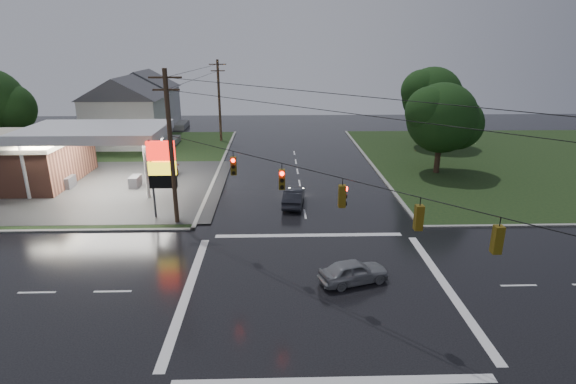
{
  "coord_description": "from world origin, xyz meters",
  "views": [
    {
      "loc": [
        -2.22,
        -21.25,
        12.67
      ],
      "look_at": [
        -1.41,
        7.47,
        3.0
      ],
      "focal_mm": 28.0,
      "sensor_mm": 36.0,
      "label": 1
    }
  ],
  "objects_px": {
    "house_near": "(126,111)",
    "tree_ne_far": "(433,97)",
    "gas_station": "(22,157)",
    "car_north": "(294,197)",
    "tree_ne_near": "(443,118)",
    "car_pump": "(163,174)",
    "utility_pole_n": "(219,100)",
    "car_crossing": "(354,271)",
    "pylon_sign": "(162,167)",
    "house_far": "(145,99)",
    "utility_pole_nw": "(171,147)"
  },
  "relations": [
    {
      "from": "utility_pole_n",
      "to": "car_pump",
      "type": "xyz_separation_m",
      "value": [
        -3.5,
        -17.78,
        -4.88
      ]
    },
    {
      "from": "car_pump",
      "to": "car_north",
      "type": "bearing_deg",
      "value": -16.57
    },
    {
      "from": "house_near",
      "to": "car_crossing",
      "type": "distance_m",
      "value": 42.34
    },
    {
      "from": "utility_pole_n",
      "to": "car_pump",
      "type": "distance_m",
      "value": 18.76
    },
    {
      "from": "house_near",
      "to": "car_pump",
      "type": "distance_m",
      "value": 18.07
    },
    {
      "from": "gas_station",
      "to": "house_near",
      "type": "distance_m",
      "value": 17.07
    },
    {
      "from": "car_north",
      "to": "utility_pole_n",
      "type": "bearing_deg",
      "value": -63.08
    },
    {
      "from": "house_near",
      "to": "car_pump",
      "type": "xyz_separation_m",
      "value": [
        7.95,
        -15.78,
        -3.81
      ]
    },
    {
      "from": "utility_pole_nw",
      "to": "utility_pole_n",
      "type": "height_order",
      "value": "utility_pole_nw"
    },
    {
      "from": "gas_station",
      "to": "car_north",
      "type": "xyz_separation_m",
      "value": [
        24.88,
        -6.66,
        -1.84
      ]
    },
    {
      "from": "house_near",
      "to": "car_north",
      "type": "xyz_separation_m",
      "value": [
        20.15,
        -22.96,
        -3.7
      ]
    },
    {
      "from": "gas_station",
      "to": "pylon_sign",
      "type": "bearing_deg",
      "value": -31.22
    },
    {
      "from": "utility_pole_nw",
      "to": "house_near",
      "type": "xyz_separation_m",
      "value": [
        -11.45,
        26.5,
        -1.32
      ]
    },
    {
      "from": "tree_ne_near",
      "to": "car_north",
      "type": "xyz_separation_m",
      "value": [
        -14.94,
        -8.96,
        -4.86
      ]
    },
    {
      "from": "car_north",
      "to": "car_crossing",
      "type": "bearing_deg",
      "value": 110.46
    },
    {
      "from": "utility_pole_nw",
      "to": "car_north",
      "type": "relative_size",
      "value": 2.57
    },
    {
      "from": "utility_pole_n",
      "to": "house_far",
      "type": "bearing_deg",
      "value": 141.23
    },
    {
      "from": "utility_pole_n",
      "to": "house_near",
      "type": "relative_size",
      "value": 0.95
    },
    {
      "from": "utility_pole_n",
      "to": "car_pump",
      "type": "relative_size",
      "value": 2.58
    },
    {
      "from": "utility_pole_n",
      "to": "tree_ne_near",
      "type": "xyz_separation_m",
      "value": [
        23.64,
        -16.01,
        0.09
      ]
    },
    {
      "from": "utility_pole_n",
      "to": "car_north",
      "type": "bearing_deg",
      "value": -70.79
    },
    {
      "from": "gas_station",
      "to": "utility_pole_n",
      "type": "relative_size",
      "value": 2.5
    },
    {
      "from": "pylon_sign",
      "to": "car_pump",
      "type": "height_order",
      "value": "pylon_sign"
    },
    {
      "from": "gas_station",
      "to": "pylon_sign",
      "type": "relative_size",
      "value": 4.37
    },
    {
      "from": "utility_pole_n",
      "to": "car_north",
      "type": "height_order",
      "value": "utility_pole_n"
    },
    {
      "from": "gas_station",
      "to": "car_north",
      "type": "relative_size",
      "value": 6.12
    },
    {
      "from": "tree_ne_near",
      "to": "car_north",
      "type": "bearing_deg",
      "value": -149.06
    },
    {
      "from": "gas_station",
      "to": "car_pump",
      "type": "distance_m",
      "value": 12.84
    },
    {
      "from": "tree_ne_near",
      "to": "car_crossing",
      "type": "relative_size",
      "value": 2.32
    },
    {
      "from": "tree_ne_near",
      "to": "utility_pole_n",
      "type": "bearing_deg",
      "value": 145.9
    },
    {
      "from": "tree_ne_near",
      "to": "car_north",
      "type": "distance_m",
      "value": 18.09
    },
    {
      "from": "utility_pole_n",
      "to": "car_crossing",
      "type": "xyz_separation_m",
      "value": [
        11.51,
        -37.38,
        -4.81
      ]
    },
    {
      "from": "pylon_sign",
      "to": "tree_ne_near",
      "type": "height_order",
      "value": "tree_ne_near"
    },
    {
      "from": "car_pump",
      "to": "pylon_sign",
      "type": "bearing_deg",
      "value": -61.64
    },
    {
      "from": "car_pump",
      "to": "gas_station",
      "type": "bearing_deg",
      "value": -163.69
    },
    {
      "from": "tree_ne_near",
      "to": "car_pump",
      "type": "xyz_separation_m",
      "value": [
        -27.14,
        -1.77,
        -4.97
      ]
    },
    {
      "from": "house_far",
      "to": "tree_ne_far",
      "type": "xyz_separation_m",
      "value": [
        39.1,
        -14.01,
        1.77
      ]
    },
    {
      "from": "gas_station",
      "to": "tree_ne_near",
      "type": "xyz_separation_m",
      "value": [
        39.82,
        2.29,
        3.01
      ]
    },
    {
      "from": "pylon_sign",
      "to": "house_near",
      "type": "bearing_deg",
      "value": 112.28
    },
    {
      "from": "car_crossing",
      "to": "tree_ne_near",
      "type": "bearing_deg",
      "value": -47.19
    },
    {
      "from": "tree_ne_near",
      "to": "car_crossing",
      "type": "xyz_separation_m",
      "value": [
        -12.13,
        -21.37,
        -4.9
      ]
    },
    {
      "from": "utility_pole_n",
      "to": "house_far",
      "type": "xyz_separation_m",
      "value": [
        -12.45,
        10.0,
        -1.06
      ]
    },
    {
      "from": "utility_pole_n",
      "to": "house_near",
      "type": "height_order",
      "value": "utility_pole_n"
    },
    {
      "from": "house_near",
      "to": "tree_ne_far",
      "type": "distance_m",
      "value": 38.19
    },
    {
      "from": "car_crossing",
      "to": "car_pump",
      "type": "xyz_separation_m",
      "value": [
        -15.01,
        19.6,
        -0.07
      ]
    },
    {
      "from": "house_near",
      "to": "tree_ne_near",
      "type": "height_order",
      "value": "tree_ne_near"
    },
    {
      "from": "pylon_sign",
      "to": "car_north",
      "type": "xyz_separation_m",
      "value": [
        9.7,
        2.54,
        -3.31
      ]
    },
    {
      "from": "utility_pole_n",
      "to": "tree_ne_far",
      "type": "bearing_deg",
      "value": -8.55
    },
    {
      "from": "pylon_sign",
      "to": "utility_pole_n",
      "type": "relative_size",
      "value": 0.57
    },
    {
      "from": "car_pump",
      "to": "house_near",
      "type": "bearing_deg",
      "value": 130.68
    }
  ]
}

